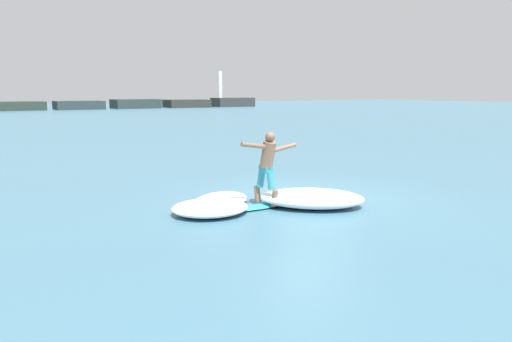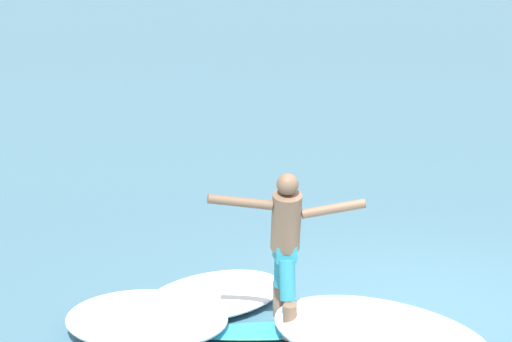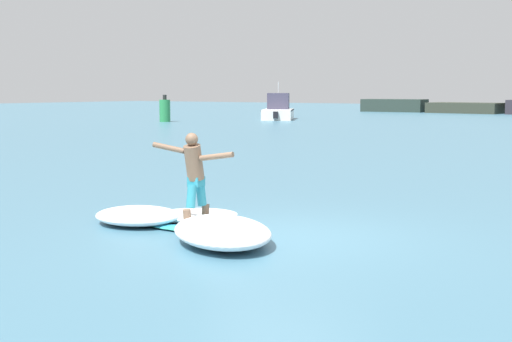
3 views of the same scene
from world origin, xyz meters
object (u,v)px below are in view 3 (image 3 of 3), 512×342
object	(u,v)px
fishing_boat_near_jetty	(278,111)
surfer	(194,173)
surfboard	(195,230)
channel_marker_buoy	(165,110)

from	to	relation	value
fishing_boat_near_jetty	surfer	bearing A→B (deg)	-58.75
surfer	surfboard	bearing A→B (deg)	133.15
surfboard	fishing_boat_near_jetty	distance (m)	45.41
channel_marker_buoy	surfer	bearing A→B (deg)	-47.31
surfer	fishing_boat_near_jetty	world-z (taller)	fishing_boat_near_jetty
surfboard	surfer	xyz separation A→B (m)	(0.04, -0.05, 0.96)
surfboard	channel_marker_buoy	distance (m)	41.30
surfboard	fishing_boat_near_jetty	xyz separation A→B (m)	(-23.54, 38.82, 0.62)
surfer	fishing_boat_near_jetty	bearing A→B (deg)	121.25
surfer	channel_marker_buoy	size ratio (longest dim) A/B	0.80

